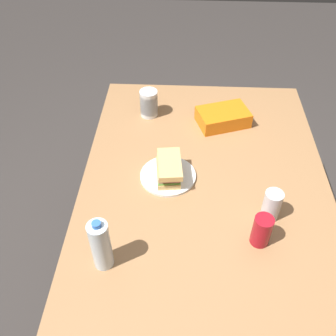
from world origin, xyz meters
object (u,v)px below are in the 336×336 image
paper_plate (168,176)px  water_bottle_tall (101,245)px  chip_bag (223,117)px  plastic_cup_stack (149,103)px  soda_can_red (262,230)px  dining_table (204,201)px  sandwich (169,168)px  soda_can_silver (272,205)px

paper_plate → water_bottle_tall: 0.46m
chip_bag → water_bottle_tall: 0.89m
chip_bag → plastic_cup_stack: (-0.05, -0.35, 0.03)m
soda_can_red → water_bottle_tall: bearing=-78.0°
water_bottle_tall → dining_table: bearing=137.1°
soda_can_red → water_bottle_tall: water_bottle_tall is taller
sandwich → chip_bag: 0.44m
dining_table → water_bottle_tall: size_ratio=6.77×
sandwich → soda_can_red: (0.29, 0.33, 0.01)m
sandwich → soda_can_red: soda_can_red is taller
water_bottle_tall → plastic_cup_stack: (-0.83, 0.08, -0.04)m
plastic_cup_stack → soda_can_red: bearing=31.7°
paper_plate → plastic_cup_stack: size_ratio=1.72×
water_bottle_tall → sandwich: bearing=154.4°
sandwich → paper_plate: bearing=-147.2°
soda_can_silver → chip_bag: bearing=-165.6°
sandwich → water_bottle_tall: 0.45m
sandwich → soda_can_red: bearing=48.3°
plastic_cup_stack → soda_can_silver: bearing=39.3°
soda_can_red → water_bottle_tall: (0.11, -0.52, 0.04)m
dining_table → sandwich: size_ratio=7.64×
paper_plate → chip_bag: 0.44m
soda_can_red → chip_bag: (-0.67, -0.09, -0.03)m
dining_table → plastic_cup_stack: plastic_cup_stack is taller
water_bottle_tall → soda_can_red: bearing=102.0°
paper_plate → water_bottle_tall: water_bottle_tall is taller
chip_bag → soda_can_silver: soda_can_silver is taller
chip_bag → soda_can_silver: size_ratio=1.89×
sandwich → soda_can_silver: soda_can_silver is taller
dining_table → soda_can_silver: soda_can_silver is taller
dining_table → soda_can_red: size_ratio=11.91×
sandwich → plastic_cup_stack: plastic_cup_stack is taller
paper_plate → chip_bag: size_ratio=0.98×
plastic_cup_stack → soda_can_silver: 0.78m
sandwich → chip_bag: bearing=147.4°
paper_plate → dining_table: bearing=75.0°
dining_table → water_bottle_tall: 0.54m
dining_table → plastic_cup_stack: (-0.46, -0.26, 0.16)m
sandwich → soda_can_silver: 0.42m
chip_bag → water_bottle_tall: water_bottle_tall is taller
soda_can_silver → paper_plate: bearing=-115.6°
sandwich → water_bottle_tall: water_bottle_tall is taller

